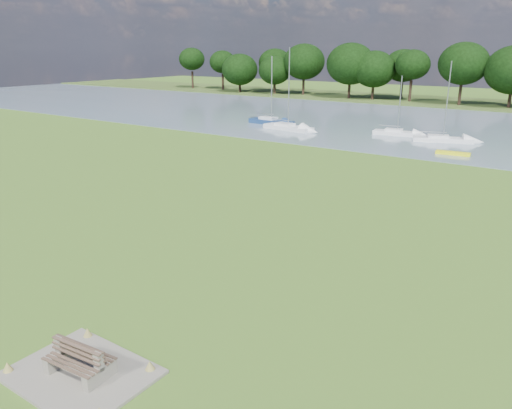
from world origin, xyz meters
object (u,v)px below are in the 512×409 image
Objects in this scene: sailboat_3 at (397,132)px; sailboat_1 at (442,138)px; sailboat_2 at (288,126)px; bench_pair at (80,360)px; kayak at (453,153)px; sailboat_5 at (271,120)px.

sailboat_1 is at bearing -20.21° from sailboat_3.
bench_pair is at bearing -59.26° from sailboat_2.
kayak is at bearing 83.42° from bench_pair.
sailboat_3 is at bearing 9.32° from sailboat_5.
sailboat_3 reaches higher than kayak.
kayak is at bearing -3.63° from sailboat_2.
sailboat_5 is at bearing 154.08° from sailboat_2.
sailboat_3 is (12.02, 3.65, -0.06)m from sailboat_2.
kayak is 20.30m from sailboat_2.
sailboat_1 is at bearing 86.91° from bench_pair.
sailboat_3 is at bearing 147.04° from sailboat_1.
sailboat_2 is (-18.95, 43.40, -0.01)m from bench_pair.
sailboat_2 is at bearing 168.15° from sailboat_1.
bench_pair is 45.85m from sailboat_1.
kayak is 0.46× the size of sailboat_3.
kayak is at bearing -9.18° from sailboat_5.
kayak is 10.87m from sailboat_3.
sailboat_2 is (-17.30, -2.41, 0.06)m from sailboat_1.
sailboat_5 reaches higher than bench_pair.
sailboat_2 reaches higher than bench_pair.
sailboat_1 is at bearing 15.10° from sailboat_2.
sailboat_1 is at bearing 109.04° from kayak.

